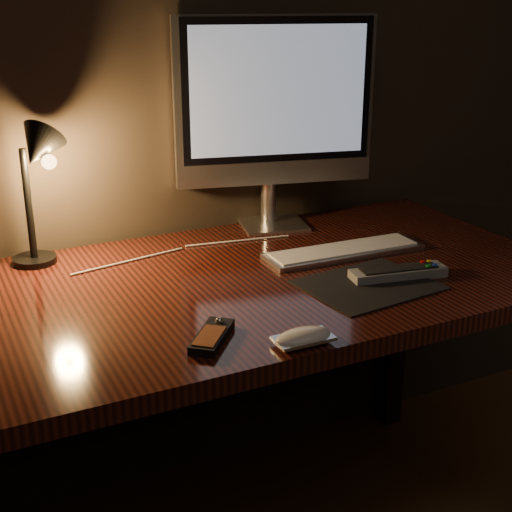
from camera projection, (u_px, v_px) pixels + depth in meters
name	position (u px, v px, depth m)	size (l,w,h in m)	color
desk	(206.00, 324.00, 1.66)	(1.60, 0.75, 0.75)	#3E150E
monitor	(275.00, 106.00, 1.83)	(0.52, 0.19, 0.55)	silver
keyboard	(344.00, 251.00, 1.73)	(0.40, 0.11, 0.01)	silver
mousepad	(368.00, 285.00, 1.54)	(0.27, 0.22, 0.00)	black
mouse	(303.00, 339.00, 1.28)	(0.11, 0.06, 0.02)	white
media_remote	(212.00, 336.00, 1.30)	(0.12, 0.13, 0.02)	black
tv_remote	(398.00, 273.00, 1.58)	(0.23, 0.09, 0.03)	gray
desk_lamp	(37.00, 169.00, 1.58)	(0.18, 0.18, 0.34)	black
cable	(187.00, 252.00, 1.74)	(0.00, 0.00, 0.57)	white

